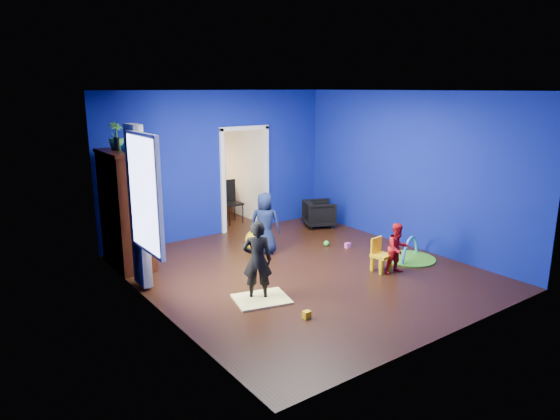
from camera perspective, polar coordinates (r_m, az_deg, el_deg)
floor at (r=8.29m, az=2.62°, el=-7.00°), size 5.00×5.50×0.01m
ceiling at (r=7.75m, az=2.86°, el=13.47°), size 5.00×5.50×0.01m
wall_back at (r=10.16m, az=-6.99°, el=5.25°), size 5.00×0.02×2.90m
wall_front at (r=6.04m, az=19.16°, el=-1.30°), size 5.00×0.02×2.90m
wall_left at (r=6.66m, az=-14.36°, el=0.41°), size 0.02×5.50×2.90m
wall_right at (r=9.63m, az=14.50°, el=4.44°), size 0.02×5.50×2.90m
alcove at (r=11.23m, az=-6.45°, el=5.05°), size 1.00×1.75×2.50m
armchair at (r=10.86m, az=4.50°, el=-0.40°), size 0.82×0.82×0.57m
child_black at (r=7.09m, az=-2.61°, el=-5.74°), size 0.50×0.46×1.15m
child_navy at (r=9.01m, az=-1.73°, el=-1.52°), size 0.65×0.63×1.13m
toddler_red at (r=8.30m, az=13.29°, el=-4.29°), size 0.46×0.39×0.84m
vase at (r=8.17m, az=-17.06°, el=7.03°), size 0.21×0.21×0.21m
potted_plant at (r=8.65m, az=-18.26°, el=8.07°), size 0.32×0.32×0.44m
tv_armoire at (r=8.64m, az=-17.21°, el=0.03°), size 0.58×1.14×1.96m
crt_tv at (r=8.64m, az=-16.98°, el=0.33°), size 0.46×0.70×0.54m
yellow_blanket at (r=7.22m, az=-2.12°, el=-10.14°), size 0.87×0.76×0.03m
hopper_ball at (r=9.29m, az=-2.84°, el=-3.44°), size 0.39×0.39×0.39m
kid_chair at (r=8.37m, az=11.51°, el=-5.25°), size 0.32×0.32×0.50m
play_mat at (r=9.13m, az=14.60°, el=-5.39°), size 0.89×0.89×0.02m
toy_arch at (r=9.13m, az=14.60°, el=-5.34°), size 0.76×0.35×0.80m
window_left at (r=6.97m, az=-15.36°, el=1.76°), size 0.03×0.95×1.55m
curtain at (r=7.58m, az=-15.89°, el=0.35°), size 0.14×0.42×2.40m
doorway at (r=10.52m, az=-4.07°, el=3.41°), size 1.16×0.10×2.10m
study_desk at (r=11.94m, az=-7.83°, el=1.26°), size 0.88×0.44×0.75m
desk_monitor at (r=11.94m, az=-8.20°, el=4.06°), size 0.40×0.05×0.32m
desk_lamp at (r=11.76m, az=-9.26°, el=3.78°), size 0.14×0.14×0.14m
folding_chair at (r=11.10m, az=-5.51°, el=0.82°), size 0.40×0.40×0.92m
book_shelf at (r=11.80m, az=-8.35°, el=9.18°), size 0.88×0.24×0.04m
toy_0 at (r=8.93m, az=12.48°, el=-5.45°), size 0.10×0.08×0.10m
toy_1 at (r=6.69m, az=3.07°, el=-11.86°), size 0.10×0.08×0.10m
toy_2 at (r=9.59m, az=5.33°, el=-3.79°), size 0.11×0.11×0.11m
toy_3 at (r=9.51m, az=7.75°, el=-4.04°), size 0.10×0.08×0.10m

